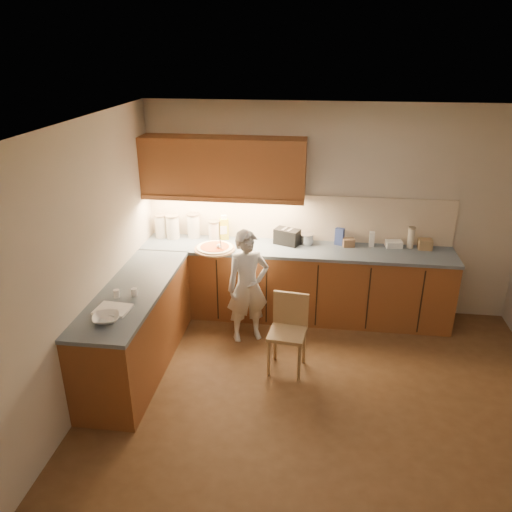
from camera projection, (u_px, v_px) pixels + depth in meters
name	position (u px, v px, depth m)	size (l,w,h in m)	color
room	(333.00, 242.00, 4.13)	(4.54, 4.50, 2.62)	#50341B
l_counter	(246.00, 296.00, 5.86)	(3.77, 2.62, 0.92)	brown
backsplash	(298.00, 217.00, 6.17)	(3.75, 0.02, 0.58)	beige
upper_cabinets	(223.00, 167.00, 5.88)	(1.95, 0.36, 0.73)	brown
pizza_on_board	(215.00, 248.00, 5.95)	(0.49, 0.49, 0.20)	tan
child	(248.00, 287.00, 5.63)	(0.49, 0.32, 1.33)	silver
wooden_chair	(289.00, 327.00, 5.19)	(0.41, 0.41, 0.83)	tan
mixing_bowl	(106.00, 318.00, 4.42)	(0.24, 0.24, 0.06)	white
canister_a	(161.00, 226.00, 6.29)	(0.15, 0.15, 0.30)	silver
canister_b	(173.00, 226.00, 6.27)	(0.17, 0.17, 0.30)	white
canister_c	(193.00, 225.00, 6.30)	(0.17, 0.17, 0.31)	silver
canister_d	(214.00, 230.00, 6.24)	(0.15, 0.15, 0.24)	silver
oil_jug	(224.00, 228.00, 6.24)	(0.12, 0.11, 0.32)	gold
toaster	(287.00, 237.00, 6.10)	(0.34, 0.27, 0.20)	black
steel_pot	(307.00, 239.00, 6.11)	(0.18, 0.18, 0.14)	#B4B5BA
blue_box	(340.00, 237.00, 6.08)	(0.10, 0.07, 0.21)	#304390
card_box_a	(348.00, 243.00, 6.05)	(0.14, 0.10, 0.10)	#987452
white_bottle	(372.00, 239.00, 6.03)	(0.06, 0.06, 0.18)	white
flat_pack	(394.00, 244.00, 6.03)	(0.19, 0.13, 0.08)	white
tall_jar	(411.00, 237.00, 5.97)	(0.08, 0.08, 0.26)	silver
card_box_b	(425.00, 244.00, 5.96)	(0.16, 0.12, 0.12)	tan
dough_cloth	(113.00, 309.00, 4.61)	(0.31, 0.24, 0.02)	white
spice_jar_a	(117.00, 294.00, 4.84)	(0.06, 0.06, 0.08)	white
spice_jar_b	(134.00, 292.00, 4.86)	(0.06, 0.06, 0.08)	white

